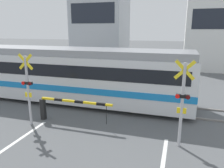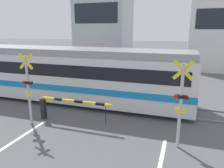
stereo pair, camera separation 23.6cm
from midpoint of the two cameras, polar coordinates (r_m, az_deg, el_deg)
name	(u,v)px [view 1 (the left image)]	position (r m, az deg, el deg)	size (l,w,h in m)	color
rail_track_near	(117,109)	(11.43, 0.59, -6.67)	(50.00, 0.10, 0.08)	gray
rail_track_far	(123,101)	(12.73, 2.46, -4.47)	(50.00, 0.10, 0.08)	gray
commuter_train	(51,72)	(13.39, -16.08, 3.02)	(16.12, 2.78, 3.07)	silver
crossing_barrier_near	(60,105)	(10.16, -14.12, -5.47)	(3.48, 0.20, 1.09)	black
crossing_barrier_far	(163,83)	(14.36, 12.76, 0.38)	(3.48, 0.20, 1.09)	black
crossing_signal_left	(28,87)	(10.00, -21.76, -0.63)	(0.68, 0.15, 3.13)	#B2B2B7
crossing_signal_right	(182,101)	(7.84, 17.07, -4.17)	(0.68, 0.15, 3.13)	#B2B2B7
pedestrian	(128,68)	(18.42, 3.95, 4.19)	(0.38, 0.22, 1.61)	brown
building_left_of_street	(101,19)	(26.63, -3.27, 16.53)	(5.87, 5.10, 10.41)	#B2B7BC
building_right_of_street	(218,25)	(25.15, 25.65, 13.83)	(6.15, 5.10, 9.09)	white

